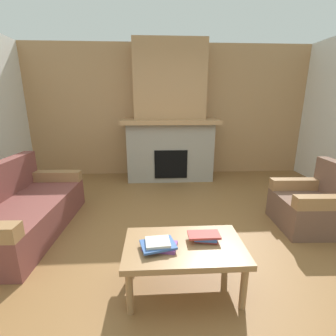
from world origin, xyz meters
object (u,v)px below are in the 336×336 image
Objects in this scene: fireplace at (170,122)px; coffee_table at (184,250)px; armchair at (313,206)px; couch at (21,211)px.

coffee_table is at bearing -91.41° from fireplace.
armchair is 0.85× the size of coffee_table.
fireplace reaches higher than couch.
fireplace is 2.93m from armchair.
fireplace is 3.18× the size of armchair.
armchair is (3.66, -0.06, 0.01)m from couch.
couch is 2.15m from coffee_table.
couch is 3.66m from armchair.
fireplace is 3.04m from couch.
fireplace reaches higher than coffee_table.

